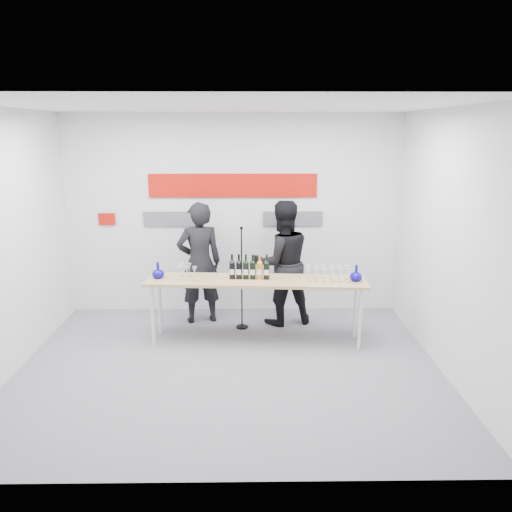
# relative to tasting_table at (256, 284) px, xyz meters

# --- Properties ---
(ground) EXTENTS (5.00, 5.00, 0.00)m
(ground) POSITION_rel_tasting_table_xyz_m (-0.33, -0.77, -0.80)
(ground) COLOR slate
(ground) RESTS_ON ground
(back_wall) EXTENTS (5.00, 0.04, 3.00)m
(back_wall) POSITION_rel_tasting_table_xyz_m (-0.33, 1.23, 0.70)
(back_wall) COLOR silver
(back_wall) RESTS_ON ground
(signage) EXTENTS (3.38, 0.02, 0.79)m
(signage) POSITION_rel_tasting_table_xyz_m (-0.38, 1.20, 1.01)
(signage) COLOR #B31107
(signage) RESTS_ON back_wall
(tasting_table) EXTENTS (2.90, 0.75, 0.86)m
(tasting_table) POSITION_rel_tasting_table_xyz_m (0.00, 0.00, 0.00)
(tasting_table) COLOR tan
(tasting_table) RESTS_ON ground
(wine_bottles) EXTENTS (0.53, 0.11, 0.33)m
(wine_bottles) POSITION_rel_tasting_table_xyz_m (-0.09, 0.02, 0.23)
(wine_bottles) COLOR black
(wine_bottles) RESTS_ON tasting_table
(decanter_left) EXTENTS (0.16, 0.16, 0.21)m
(decanter_left) POSITION_rel_tasting_table_xyz_m (-1.29, 0.08, 0.17)
(decanter_left) COLOR #0E0784
(decanter_left) RESTS_ON tasting_table
(decanter_right) EXTENTS (0.16, 0.16, 0.21)m
(decanter_right) POSITION_rel_tasting_table_xyz_m (1.29, -0.08, 0.17)
(decanter_right) COLOR #0E0784
(decanter_right) RESTS_ON tasting_table
(glasses_left) EXTENTS (0.26, 0.24, 0.18)m
(glasses_left) POSITION_rel_tasting_table_xyz_m (-0.91, 0.04, 0.16)
(glasses_left) COLOR silver
(glasses_left) RESTS_ON tasting_table
(glasses_right) EXTENTS (0.57, 0.25, 0.18)m
(glasses_right) POSITION_rel_tasting_table_xyz_m (0.93, -0.06, 0.16)
(glasses_right) COLOR silver
(glasses_right) RESTS_ON tasting_table
(presenter_left) EXTENTS (0.74, 0.58, 1.78)m
(presenter_left) POSITION_rel_tasting_table_xyz_m (-0.81, 0.73, 0.09)
(presenter_left) COLOR black
(presenter_left) RESTS_ON ground
(presenter_right) EXTENTS (1.02, 0.88, 1.80)m
(presenter_right) POSITION_rel_tasting_table_xyz_m (0.38, 0.66, 0.11)
(presenter_right) COLOR black
(presenter_right) RESTS_ON ground
(mic_stand) EXTENTS (0.17, 0.17, 1.48)m
(mic_stand) POSITION_rel_tasting_table_xyz_m (-0.20, 0.46, -0.34)
(mic_stand) COLOR black
(mic_stand) RESTS_ON ground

